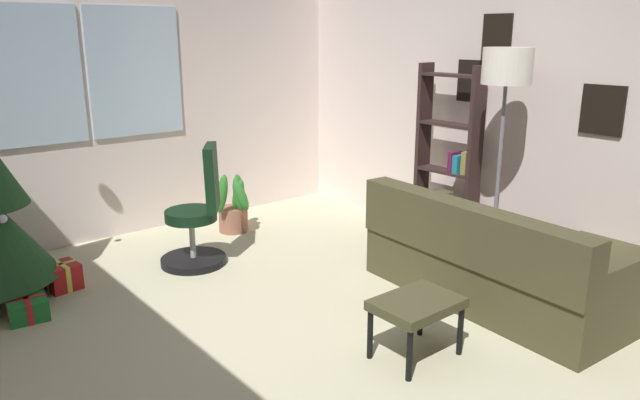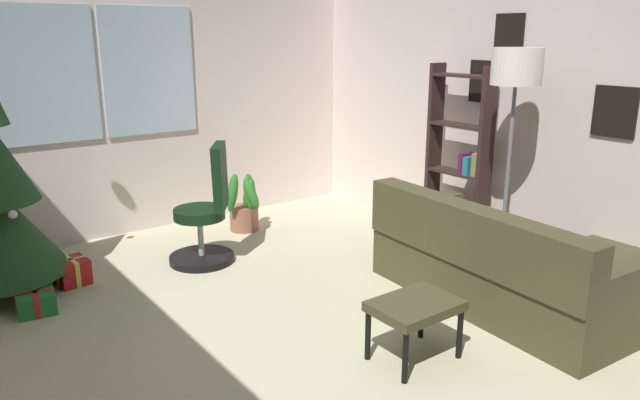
% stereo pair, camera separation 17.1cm
% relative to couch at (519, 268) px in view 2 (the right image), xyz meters
% --- Properties ---
extents(ground_plane, '(4.76, 5.90, 0.10)m').
position_rel_couch_xyz_m(ground_plane, '(-1.54, 0.36, -0.33)').
color(ground_plane, beige).
extents(wall_back_with_windows, '(4.76, 0.12, 2.87)m').
position_rel_couch_xyz_m(wall_back_with_windows, '(-1.55, 3.35, 1.16)').
color(wall_back_with_windows, silver).
rests_on(wall_back_with_windows, ground_plane).
extents(wall_right_with_frames, '(0.12, 5.90, 2.87)m').
position_rel_couch_xyz_m(wall_right_with_frames, '(0.89, 0.36, 1.16)').
color(wall_right_with_frames, silver).
rests_on(wall_right_with_frames, ground_plane).
extents(couch, '(1.62, 2.04, 0.79)m').
position_rel_couch_xyz_m(couch, '(0.00, 0.00, 0.00)').
color(couch, '#444027').
rests_on(couch, ground_plane).
extents(footstool, '(0.52, 0.38, 0.38)m').
position_rel_couch_xyz_m(footstool, '(-1.18, -0.10, 0.05)').
color(footstool, '#444027').
rests_on(footstool, ground_plane).
extents(gift_box_red, '(0.25, 0.27, 0.21)m').
position_rel_couch_xyz_m(gift_box_red, '(-2.54, 2.34, -0.18)').
color(gift_box_red, red).
rests_on(gift_box_red, ground_plane).
extents(gift_box_green, '(0.28, 0.30, 0.16)m').
position_rel_couch_xyz_m(gift_box_green, '(-2.89, 1.97, -0.20)').
color(gift_box_green, '#1E722D').
rests_on(gift_box_green, ground_plane).
extents(office_chair, '(0.59, 0.58, 1.04)m').
position_rel_couch_xyz_m(office_chair, '(-1.45, 2.12, 0.12)').
color(office_chair, black).
rests_on(office_chair, ground_plane).
extents(bookshelf, '(0.18, 0.64, 1.67)m').
position_rel_couch_xyz_m(bookshelf, '(0.63, 1.14, 0.46)').
color(bookshelf, '#30201E').
rests_on(bookshelf, ground_plane).
extents(floor_lamp, '(0.38, 0.38, 1.83)m').
position_rel_couch_xyz_m(floor_lamp, '(0.37, 0.43, 1.30)').
color(floor_lamp, slate).
rests_on(floor_lamp, ground_plane).
extents(potted_plant, '(0.45, 0.40, 0.64)m').
position_rel_couch_xyz_m(potted_plant, '(-0.77, 2.66, -0.02)').
color(potted_plant, '#975E48').
rests_on(potted_plant, ground_plane).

